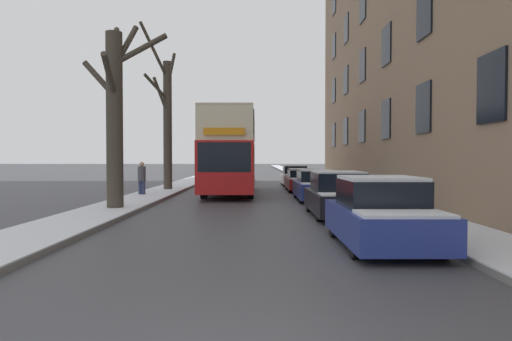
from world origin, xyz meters
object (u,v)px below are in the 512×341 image
at_px(double_decker_bus, 231,149).
at_px(parked_car_3, 302,180).
at_px(parked_car_4, 295,176).
at_px(bare_tree_left_1, 166,118).
at_px(oncoming_van, 243,167).
at_px(pedestrian_left_sidewalk, 142,178).
at_px(parked_car_1, 338,196).
at_px(parked_car_0, 382,215).
at_px(parked_car_2, 316,186).
at_px(bare_tree_left_0, 115,112).

bearing_deg(double_decker_bus, parked_car_3, 27.71).
bearing_deg(parked_car_4, bare_tree_left_1, -143.34).
xyz_separation_m(bare_tree_left_1, oncoming_van, (4.02, 13.95, -3.06)).
bearing_deg(pedestrian_left_sidewalk, parked_car_1, 151.19).
xyz_separation_m(double_decker_bus, parked_car_4, (4.16, 7.33, -1.81)).
bearing_deg(parked_car_0, double_decker_bus, 105.39).
xyz_separation_m(parked_car_0, pedestrian_left_sidewalk, (-8.44, 12.60, 0.27)).
xyz_separation_m(parked_car_3, pedestrian_left_sidewalk, (-8.44, -4.68, 0.35)).
xyz_separation_m(double_decker_bus, parked_car_0, (4.16, -15.10, -1.77)).
relative_size(bare_tree_left_1, parked_car_0, 2.33).
bearing_deg(bare_tree_left_1, parked_car_2, -34.42).
relative_size(parked_car_2, parked_car_3, 0.99).
xyz_separation_m(double_decker_bus, pedestrian_left_sidewalk, (-4.28, -2.50, -1.50)).
xyz_separation_m(parked_car_0, parked_car_4, (-0.00, 22.43, -0.03)).
distance_m(bare_tree_left_1, double_decker_bus, 4.44).
height_order(parked_car_4, pedestrian_left_sidewalk, pedestrian_left_sidewalk).
relative_size(parked_car_0, parked_car_3, 0.89).
distance_m(bare_tree_left_0, oncoming_van, 24.30).
bearing_deg(pedestrian_left_sidewalk, parked_car_3, -138.88).
relative_size(parked_car_1, pedestrian_left_sidewalk, 2.43).
xyz_separation_m(parked_car_2, parked_car_4, (0.00, 11.37, 0.01)).
bearing_deg(bare_tree_left_1, parked_car_1, -54.66).
relative_size(parked_car_3, oncoming_van, 0.79).
height_order(bare_tree_left_0, bare_tree_left_1, bare_tree_left_1).
distance_m(parked_car_1, parked_car_4, 17.15).
xyz_separation_m(bare_tree_left_0, bare_tree_left_1, (-0.07, 9.90, 0.64)).
relative_size(bare_tree_left_1, parked_car_1, 2.17).
relative_size(double_decker_bus, oncoming_van, 1.81).
relative_size(oncoming_van, pedestrian_left_sidewalk, 3.23).
distance_m(parked_car_1, pedestrian_left_sidewalk, 11.17).
bearing_deg(parked_car_1, oncoming_van, 98.88).
xyz_separation_m(parked_car_1, parked_car_2, (0.00, 5.77, -0.03)).
bearing_deg(bare_tree_left_0, parked_car_3, 53.55).
bearing_deg(parked_car_2, parked_car_4, 90.00).
distance_m(double_decker_bus, oncoming_van, 15.41).
bearing_deg(parked_car_3, pedestrian_left_sidewalk, -150.99).
distance_m(parked_car_0, parked_car_1, 5.29).
bearing_deg(parked_car_0, parked_car_2, 90.00).
xyz_separation_m(bare_tree_left_0, double_decker_bus, (3.73, 8.49, -1.16)).
bearing_deg(oncoming_van, parked_car_4, -63.90).
bearing_deg(bare_tree_left_1, double_decker_bus, -20.37).
distance_m(bare_tree_left_1, parked_car_4, 10.56).
bearing_deg(bare_tree_left_0, parked_car_2, 29.44).
bearing_deg(parked_car_1, parked_car_0, -90.00).
bearing_deg(bare_tree_left_0, parked_car_1, -9.52).
bearing_deg(parked_car_1, bare_tree_left_1, 125.34).
height_order(bare_tree_left_1, parked_car_4, bare_tree_left_1).
height_order(double_decker_bus, parked_car_2, double_decker_bus).
distance_m(parked_car_1, parked_car_2, 5.77).
height_order(parked_car_4, oncoming_van, oncoming_van).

